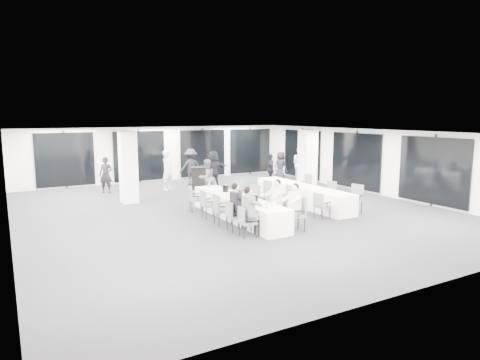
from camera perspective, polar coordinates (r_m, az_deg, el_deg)
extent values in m
cube|color=#242429|center=(15.41, -1.23, -4.14)|extent=(14.00, 16.00, 0.02)
cube|color=white|center=(15.03, -1.27, 6.40)|extent=(14.00, 16.00, 0.02)
cube|color=silver|center=(13.42, -28.72, -1.00)|extent=(0.02, 16.00, 2.80)
cube|color=silver|center=(19.43, 17.35, 2.36)|extent=(0.02, 16.00, 2.80)
cube|color=silver|center=(22.51, -10.87, 3.41)|extent=(14.00, 0.02, 2.80)
cube|color=silver|center=(9.01, 23.46, -4.94)|extent=(14.00, 0.02, 2.80)
cube|color=black|center=(22.44, -10.81, 3.27)|extent=(13.60, 0.06, 2.50)
cube|color=black|center=(20.08, 15.15, 2.50)|extent=(0.06, 14.00, 2.50)
cube|color=white|center=(17.13, -14.67, 1.67)|extent=(0.60, 0.60, 2.80)
cube|color=white|center=(18.27, 8.98, 2.27)|extent=(0.60, 0.60, 2.80)
cube|color=white|center=(14.09, -0.30, -3.75)|extent=(0.90, 5.00, 0.75)
cube|color=white|center=(16.47, 8.31, -2.02)|extent=(0.90, 5.00, 0.75)
cylinder|color=black|center=(19.84, -5.56, 0.24)|extent=(0.65, 0.65, 1.02)
cylinder|color=black|center=(19.77, -5.58, 1.70)|extent=(0.74, 0.74, 0.02)
cube|color=#585A60|center=(12.07, 1.05, -5.71)|extent=(0.47, 0.49, 0.07)
cube|color=#585A60|center=(11.94, 0.17, -4.65)|extent=(0.11, 0.42, 0.42)
cylinder|color=black|center=(12.23, -0.08, -6.60)|extent=(0.03, 0.03, 0.37)
cylinder|color=black|center=(11.90, 0.58, -7.03)|extent=(0.03, 0.03, 0.37)
cylinder|color=black|center=(12.36, 1.50, -6.43)|extent=(0.03, 0.03, 0.37)
cylinder|color=black|center=(12.04, 2.19, -6.85)|extent=(0.03, 0.03, 0.37)
cube|color=black|center=(12.24, 0.64, -4.76)|extent=(0.31, 0.07, 0.04)
cube|color=black|center=(11.83, 1.49, -5.23)|extent=(0.31, 0.07, 0.04)
cube|color=#585A60|center=(12.69, -0.62, -4.93)|extent=(0.45, 0.47, 0.07)
cube|color=#585A60|center=(12.55, -1.47, -3.91)|extent=(0.08, 0.43, 0.43)
cylinder|color=black|center=(12.83, -1.74, -5.84)|extent=(0.03, 0.03, 0.38)
cylinder|color=black|center=(12.50, -1.02, -6.23)|extent=(0.03, 0.03, 0.38)
cylinder|color=black|center=(12.99, -0.23, -5.66)|extent=(0.03, 0.03, 0.38)
cylinder|color=black|center=(12.66, 0.52, -6.03)|extent=(0.03, 0.03, 0.38)
cube|color=black|center=(12.86, -1.08, -4.02)|extent=(0.32, 0.05, 0.04)
cube|color=black|center=(12.45, -0.15, -4.45)|extent=(0.32, 0.05, 0.04)
cube|color=#585A60|center=(13.39, -2.32, -4.05)|extent=(0.51, 0.53, 0.08)
cube|color=#585A60|center=(13.26, -3.23, -2.97)|extent=(0.10, 0.47, 0.47)
cylinder|color=black|center=(13.57, -3.43, -4.98)|extent=(0.04, 0.04, 0.42)
cylinder|color=black|center=(13.20, -2.81, -5.36)|extent=(0.04, 0.04, 0.42)
cylinder|color=black|center=(13.71, -1.83, -4.82)|extent=(0.04, 0.04, 0.42)
cylinder|color=black|center=(13.34, -1.17, -5.20)|extent=(0.04, 0.04, 0.42)
cube|color=black|center=(13.59, -2.72, -3.12)|extent=(0.35, 0.07, 0.04)
cube|color=black|center=(13.13, -1.91, -3.54)|extent=(0.35, 0.07, 0.04)
cube|color=#585A60|center=(14.25, -4.09, -3.37)|extent=(0.48, 0.50, 0.08)
cube|color=#585A60|center=(14.13, -4.91, -2.40)|extent=(0.09, 0.45, 0.45)
cylinder|color=black|center=(14.42, -5.08, -4.21)|extent=(0.04, 0.04, 0.40)
cylinder|color=black|center=(14.06, -4.54, -4.54)|extent=(0.04, 0.04, 0.40)
cylinder|color=black|center=(14.55, -3.64, -4.08)|extent=(0.04, 0.04, 0.40)
cylinder|color=black|center=(14.20, -3.06, -4.39)|extent=(0.04, 0.04, 0.40)
cube|color=black|center=(14.44, -4.44, -2.54)|extent=(0.33, 0.06, 0.04)
cube|color=black|center=(14.00, -3.74, -2.90)|extent=(0.33, 0.06, 0.04)
cube|color=#585A60|center=(15.24, -5.84, -2.62)|extent=(0.54, 0.55, 0.08)
cube|color=#585A60|center=(15.15, -6.65, -1.70)|extent=(0.16, 0.45, 0.44)
cylinder|color=black|center=(15.44, -6.67, -3.38)|extent=(0.03, 0.03, 0.40)
cylinder|color=black|center=(15.07, -6.42, -3.68)|extent=(0.03, 0.03, 0.40)
cylinder|color=black|center=(15.50, -5.26, -3.31)|extent=(0.03, 0.03, 0.40)
cylinder|color=black|center=(15.13, -4.98, -3.60)|extent=(0.03, 0.03, 0.40)
cube|color=black|center=(15.44, -6.02, -1.86)|extent=(0.33, 0.11, 0.04)
cube|color=black|center=(14.97, -5.68, -2.18)|extent=(0.33, 0.11, 0.04)
cube|color=#585A60|center=(12.72, 7.31, -4.67)|extent=(0.59, 0.61, 0.09)
cube|color=#585A60|center=(12.76, 8.32, -3.30)|extent=(0.16, 0.50, 0.50)
cylinder|color=black|center=(12.68, 8.60, -5.97)|extent=(0.04, 0.04, 0.44)
cylinder|color=black|center=(13.06, 7.76, -5.52)|extent=(0.04, 0.04, 0.44)
cylinder|color=black|center=(12.50, 6.80, -6.15)|extent=(0.04, 0.04, 0.44)
cylinder|color=black|center=(12.89, 6.01, -5.68)|extent=(0.04, 0.04, 0.44)
cube|color=black|center=(12.44, 7.86, -4.11)|extent=(0.37, 0.12, 0.04)
cube|color=black|center=(12.92, 6.83, -3.61)|extent=(0.37, 0.12, 0.04)
cube|color=#585A60|center=(13.46, 4.96, -4.02)|extent=(0.56, 0.58, 0.08)
cube|color=#585A60|center=(13.49, 5.86, -2.81)|extent=(0.16, 0.47, 0.47)
cylinder|color=black|center=(13.41, 6.08, -5.17)|extent=(0.04, 0.04, 0.42)
cylinder|color=black|center=(13.78, 5.42, -4.79)|extent=(0.04, 0.04, 0.42)
cylinder|color=black|center=(13.26, 4.46, -5.31)|extent=(0.04, 0.04, 0.42)
cylinder|color=black|center=(13.63, 3.84, -4.92)|extent=(0.04, 0.04, 0.42)
cube|color=black|center=(13.19, 5.38, -3.51)|extent=(0.35, 0.11, 0.04)
cube|color=black|center=(13.66, 4.58, -3.09)|extent=(0.35, 0.11, 0.04)
cube|color=#585A60|center=(14.11, 3.18, -3.51)|extent=(0.49, 0.51, 0.08)
cube|color=#585A60|center=(14.15, 3.96, -2.40)|extent=(0.10, 0.45, 0.44)
cylinder|color=black|center=(14.08, 4.23, -4.53)|extent=(0.03, 0.03, 0.40)
cylinder|color=black|center=(14.41, 3.52, -4.21)|extent=(0.03, 0.03, 0.40)
cylinder|color=black|center=(13.91, 2.81, -4.68)|extent=(0.03, 0.03, 0.40)
cylinder|color=black|center=(14.24, 2.13, -4.35)|extent=(0.03, 0.03, 0.40)
cube|color=black|center=(13.86, 3.63, -3.04)|extent=(0.33, 0.07, 0.04)
cube|color=black|center=(14.28, 2.75, -2.68)|extent=(0.33, 0.07, 0.04)
cube|color=#585A60|center=(14.84, 1.34, -2.72)|extent=(0.56, 0.58, 0.08)
cube|color=#585A60|center=(14.94, 2.02, -1.54)|extent=(0.14, 0.49, 0.49)
cylinder|color=black|center=(14.87, 2.48, -3.72)|extent=(0.04, 0.04, 0.43)
cylinder|color=black|center=(15.19, 1.43, -3.45)|extent=(0.04, 0.04, 0.43)
cylinder|color=black|center=(14.60, 1.23, -3.95)|extent=(0.04, 0.04, 0.43)
cylinder|color=black|center=(14.92, 0.19, -3.67)|extent=(0.04, 0.04, 0.43)
cube|color=black|center=(14.61, 2.01, -2.19)|extent=(0.36, 0.10, 0.04)
cube|color=black|center=(15.01, 0.69, -1.89)|extent=(0.36, 0.10, 0.04)
cube|color=#585A60|center=(15.82, -0.76, -2.02)|extent=(0.59, 0.61, 0.08)
cube|color=#585A60|center=(15.92, -0.16, -0.91)|extent=(0.18, 0.48, 0.48)
cylinder|color=black|center=(15.86, 0.31, -2.94)|extent=(0.04, 0.04, 0.43)
cylinder|color=black|center=(16.16, -0.72, -2.72)|extent=(0.04, 0.04, 0.43)
cylinder|color=black|center=(15.58, -0.80, -3.15)|extent=(0.04, 0.04, 0.43)
cylinder|color=black|center=(15.88, -1.83, -2.92)|extent=(0.04, 0.04, 0.43)
cube|color=black|center=(15.60, -0.11, -1.51)|extent=(0.36, 0.13, 0.04)
cube|color=black|center=(15.97, -1.40, -1.27)|extent=(0.36, 0.13, 0.04)
cube|color=#585A60|center=(14.44, 10.90, -3.46)|extent=(0.47, 0.49, 0.07)
cube|color=#585A60|center=(14.25, 10.38, -2.60)|extent=(0.11, 0.42, 0.42)
cylinder|color=black|center=(14.48, 9.85, -4.31)|extent=(0.03, 0.03, 0.37)
cylinder|color=black|center=(14.24, 10.92, -4.56)|extent=(0.03, 0.03, 0.37)
cylinder|color=black|center=(14.74, 10.82, -4.10)|extent=(0.03, 0.03, 0.37)
cylinder|color=black|center=(14.51, 11.89, -4.34)|extent=(0.03, 0.03, 0.37)
cube|color=black|center=(14.56, 10.25, -2.72)|extent=(0.31, 0.08, 0.04)
cube|color=black|center=(14.26, 11.59, -3.00)|extent=(0.31, 0.08, 0.04)
cube|color=#585A60|center=(15.63, 7.25, -2.37)|extent=(0.47, 0.49, 0.08)
cube|color=#585A60|center=(15.47, 6.61, -1.49)|extent=(0.09, 0.44, 0.44)
cylinder|color=black|center=(15.73, 6.27, -3.15)|extent=(0.03, 0.03, 0.39)
cylinder|color=black|center=(15.41, 7.01, -3.41)|extent=(0.03, 0.03, 0.39)
cylinder|color=black|center=(15.93, 7.45, -3.02)|extent=(0.03, 0.03, 0.39)
cylinder|color=black|center=(15.62, 8.21, -3.28)|extent=(0.03, 0.03, 0.39)
cube|color=black|center=(15.79, 6.80, -1.64)|extent=(0.33, 0.06, 0.04)
cube|color=black|center=(15.40, 7.74, -1.93)|extent=(0.33, 0.06, 0.04)
cube|color=#585A60|center=(16.87, 4.14, -1.57)|extent=(0.52, 0.53, 0.07)
cube|color=#585A60|center=(16.68, 3.69, -0.82)|extent=(0.16, 0.42, 0.42)
cylinder|color=black|center=(16.90, 3.26, -2.32)|extent=(0.03, 0.03, 0.37)
cylinder|color=black|center=(16.66, 4.18, -2.49)|extent=(0.03, 0.03, 0.37)
cylinder|color=black|center=(17.17, 4.09, -2.15)|extent=(0.03, 0.03, 0.37)
cylinder|color=black|center=(16.93, 5.00, -2.32)|extent=(0.03, 0.03, 0.37)
cube|color=black|center=(17.00, 3.57, -0.96)|extent=(0.31, 0.11, 0.04)
cube|color=black|center=(16.70, 4.73, -1.15)|extent=(0.31, 0.11, 0.04)
cube|color=#585A60|center=(15.51, 14.88, -2.55)|extent=(0.56, 0.58, 0.08)
cube|color=#585A60|center=(15.64, 15.39, -1.44)|extent=(0.15, 0.48, 0.48)
cylinder|color=black|center=(15.61, 15.90, -3.47)|extent=(0.04, 0.04, 0.42)
cylinder|color=black|center=(15.84, 14.65, -3.25)|extent=(0.04, 0.04, 0.42)
cylinder|color=black|center=(15.28, 15.03, -3.70)|extent=(0.04, 0.04, 0.42)
cylinder|color=black|center=(15.51, 13.77, -3.47)|extent=(0.04, 0.04, 0.42)
cube|color=black|center=(15.33, 15.69, -2.05)|extent=(0.35, 0.11, 0.04)
cube|color=black|center=(15.62, 14.12, -1.79)|extent=(0.35, 0.11, 0.04)
cube|color=#585A60|center=(16.49, 11.60, -1.88)|extent=(0.49, 0.51, 0.08)
cube|color=#585A60|center=(16.60, 12.14, -0.91)|extent=(0.10, 0.45, 0.45)
cylinder|color=black|center=(16.55, 12.52, -2.71)|extent=(0.03, 0.03, 0.40)
cylinder|color=black|center=(16.81, 11.55, -2.50)|extent=(0.03, 0.03, 0.40)
cylinder|color=black|center=(16.27, 11.59, -2.87)|extent=(0.03, 0.03, 0.40)
cylinder|color=black|center=(16.53, 10.62, -2.66)|extent=(0.03, 0.03, 0.40)
cube|color=black|center=(16.30, 12.23, -1.43)|extent=(0.33, 0.07, 0.04)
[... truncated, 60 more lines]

